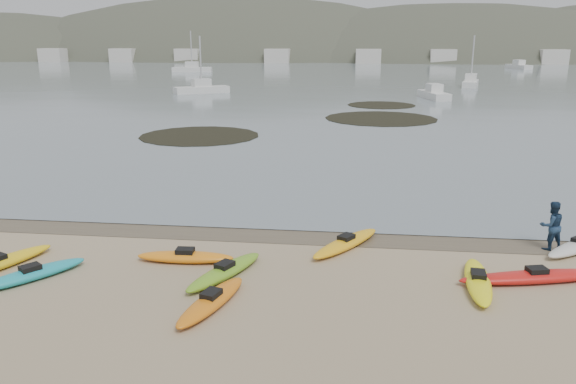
# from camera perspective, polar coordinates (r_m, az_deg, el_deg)

# --- Properties ---
(ground) EXTENTS (600.00, 600.00, 0.00)m
(ground) POSITION_cam_1_polar(r_m,az_deg,el_deg) (20.86, 0.00, -3.98)
(ground) COLOR tan
(ground) RESTS_ON ground
(wet_sand) EXTENTS (60.00, 60.00, 0.00)m
(wet_sand) POSITION_cam_1_polar(r_m,az_deg,el_deg) (20.58, -0.10, -4.24)
(wet_sand) COLOR brown
(wet_sand) RESTS_ON ground
(water) EXTENTS (1200.00, 1200.00, 0.00)m
(water) POSITION_cam_1_polar(r_m,az_deg,el_deg) (319.63, 6.62, 14.01)
(water) COLOR slate
(water) RESTS_ON ground
(kayaks) EXTENTS (23.03, 8.63, 0.34)m
(kayaks) POSITION_cam_1_polar(r_m,az_deg,el_deg) (17.16, -2.22, -7.76)
(kayaks) COLOR #1C9EAF
(kayaks) RESTS_ON ground
(person_east) EXTENTS (0.95, 0.82, 1.69)m
(person_east) POSITION_cam_1_polar(r_m,az_deg,el_deg) (20.79, 25.20, -3.11)
(person_east) COLOR navy
(person_east) RESTS_ON ground
(kelp_mats) EXTENTS (22.79, 29.16, 0.04)m
(kelp_mats) POSITION_cam_1_polar(r_m,az_deg,el_deg) (49.56, 4.30, 7.33)
(kelp_mats) COLOR black
(kelp_mats) RESTS_ON water
(moored_boats) EXTENTS (78.56, 78.37, 1.15)m
(moored_boats) POSITION_cam_1_polar(r_m,az_deg,el_deg) (103.20, 7.50, 11.67)
(moored_boats) COLOR silver
(moored_boats) RESTS_ON ground
(far_hills) EXTENTS (550.00, 135.00, 80.00)m
(far_hills) POSITION_cam_1_polar(r_m,az_deg,el_deg) (217.90, 16.79, 8.68)
(far_hills) COLOR #384235
(far_hills) RESTS_ON ground
(far_town) EXTENTS (199.00, 5.00, 4.00)m
(far_town) POSITION_cam_1_polar(r_m,az_deg,el_deg) (164.66, 8.35, 13.48)
(far_town) COLOR beige
(far_town) RESTS_ON ground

